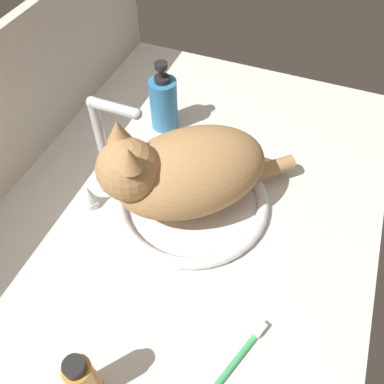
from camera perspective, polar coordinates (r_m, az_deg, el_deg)
The scene contains 8 objects.
countertop at distance 83.19cm, azimuth -0.97°, elevation -4.16°, with size 112.54×75.20×3.00cm, color silver.
backsplash_wall at distance 89.92cm, azimuth -25.00°, elevation 9.16°, with size 112.54×2.40×32.61cm, color beige.
sink_basin at distance 83.08cm, azimuth -0.00°, elevation -1.28°, with size 31.77×31.77×2.42cm.
faucet at distance 83.46cm, azimuth -11.90°, elevation 5.70°, with size 18.82×11.94×21.99cm.
cat at distance 75.09cm, azimuth -1.61°, elevation 2.81°, with size 33.60×35.07×21.11cm.
soap_pump_bottle at distance 96.80cm, azimuth -4.04°, elevation 12.49°, with size 6.46×6.46×17.38cm.
amber_bottle at distance 64.57cm, azimuth -15.14°, elevation -24.16°, with size 4.02×4.02×12.34cm.
toothbrush at distance 69.06cm, azimuth 6.14°, elevation -22.78°, with size 16.02×6.74×1.70cm.
Camera 1 is at (-43.96, -18.77, 69.58)cm, focal length 37.65 mm.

